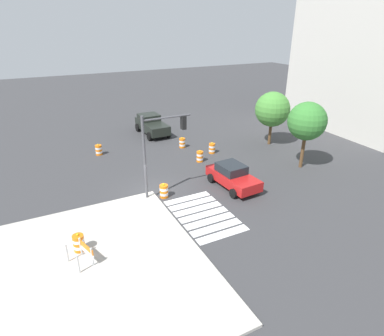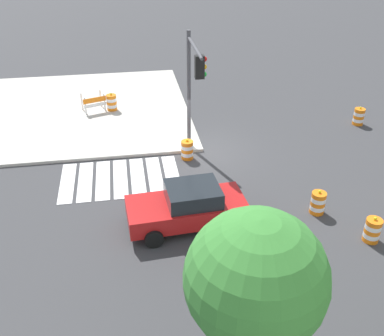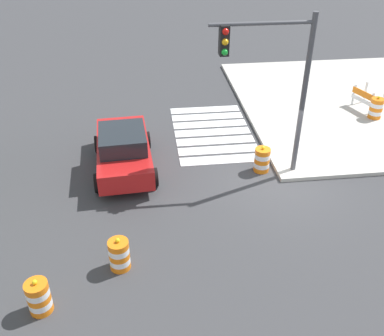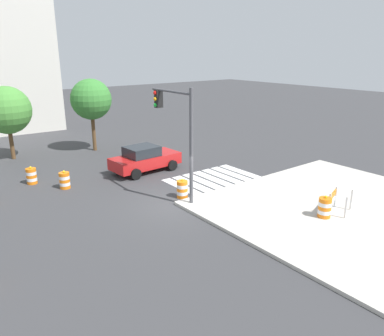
{
  "view_description": "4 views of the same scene",
  "coord_description": "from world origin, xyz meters",
  "views": [
    {
      "loc": [
        18.61,
        -6.38,
        10.69
      ],
      "look_at": [
        0.28,
        2.9,
        1.42
      ],
      "focal_mm": 30.19,
      "sensor_mm": 36.0,
      "label": 1
    },
    {
      "loc": [
        3.57,
        18.52,
        10.29
      ],
      "look_at": [
        1.04,
        2.98,
        0.94
      ],
      "focal_mm": 41.76,
      "sensor_mm": 36.0,
      "label": 2
    },
    {
      "loc": [
        -12.11,
        4.59,
        8.64
      ],
      "look_at": [
        -0.03,
        3.15,
        0.86
      ],
      "focal_mm": 40.64,
      "sensor_mm": 36.0,
      "label": 3
    },
    {
      "loc": [
        -9.64,
        -13.98,
        7.21
      ],
      "look_at": [
        2.29,
        1.55,
        1.05
      ],
      "focal_mm": 35.03,
      "sensor_mm": 36.0,
      "label": 4
    }
  ],
  "objects": [
    {
      "name": "ground_plane",
      "position": [
        0.0,
        0.0,
        0.0
      ],
      "size": [
        120.0,
        120.0,
        0.0
      ],
      "primitive_type": "plane",
      "color": "#38383A"
    },
    {
      "name": "sidewalk_corner",
      "position": [
        6.0,
        -6.0,
        0.07
      ],
      "size": [
        12.0,
        12.0,
        0.15
      ],
      "primitive_type": "cube",
      "color": "#BCB7AD",
      "rests_on": "ground"
    },
    {
      "name": "crosswalk_stripes",
      "position": [
        4.0,
        1.8,
        0.01
      ],
      "size": [
        5.1,
        3.2,
        0.02
      ],
      "color": "silver",
      "rests_on": "ground"
    },
    {
      "name": "sports_car",
      "position": [
        1.59,
        5.45,
        0.81
      ],
      "size": [
        4.41,
        2.34,
        1.63
      ],
      "color": "red",
      "rests_on": "ground"
    },
    {
      "name": "traffic_barrel_near_corner",
      "position": [
        0.86,
        0.5,
        0.45
      ],
      "size": [
        0.56,
        0.56,
        1.02
      ],
      "color": "orange",
      "rests_on": "ground"
    },
    {
      "name": "traffic_barrel_crosswalk_end",
      "position": [
        -4.65,
        7.39,
        0.45
      ],
      "size": [
        0.56,
        0.56,
        1.02
      ],
      "color": "orange",
      "rests_on": "ground"
    },
    {
      "name": "traffic_barrel_median_far",
      "position": [
        -3.43,
        5.51,
        0.45
      ],
      "size": [
        0.56,
        0.56,
        1.02
      ],
      "color": "orange",
      "rests_on": "ground"
    },
    {
      "name": "traffic_barrel_on_sidewalk",
      "position": [
        4.26,
        -5.49,
        0.6
      ],
      "size": [
        0.56,
        0.56,
        1.02
      ],
      "color": "orange",
      "rests_on": "sidewalk_corner"
    },
    {
      "name": "construction_barricade",
      "position": [
        5.23,
        -5.42,
        0.72
      ],
      "size": [
        1.42,
        1.13,
        1.0
      ],
      "color": "silver",
      "rests_on": "sidewalk_corner"
    },
    {
      "name": "traffic_light_pole",
      "position": [
        0.59,
        0.54,
        3.91
      ],
      "size": [
        0.47,
        3.29,
        5.5
      ],
      "color": "#4C4C51",
      "rests_on": "sidewalk_corner"
    },
    {
      "name": "street_tree_streetside_near",
      "position": [
        1.26,
        12.27,
        3.81
      ],
      "size": [
        2.95,
        2.95,
        5.3
      ],
      "color": "brown",
      "rests_on": "ground"
    },
    {
      "name": "street_tree_streetside_mid",
      "position": [
        -4.22,
        13.51,
        3.38
      ],
      "size": [
        3.2,
        3.2,
        5.0
      ],
      "color": "brown",
      "rests_on": "ground"
    }
  ]
}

